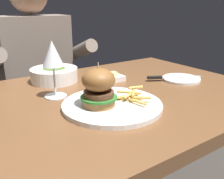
{
  "coord_description": "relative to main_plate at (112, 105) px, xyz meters",
  "views": [
    {
      "loc": [
        -0.45,
        -0.67,
        1.04
      ],
      "look_at": [
        -0.03,
        -0.07,
        0.78
      ],
      "focal_mm": 40.0,
      "sensor_mm": 36.0,
      "label": 1
    }
  ],
  "objects": [
    {
      "name": "bread_plate",
      "position": [
        0.39,
        0.07,
        -0.0
      ],
      "size": [
        0.15,
        0.15,
        0.01
      ],
      "primitive_type": "cylinder",
      "color": "white",
      "rests_on": "dining_table"
    },
    {
      "name": "wine_glass",
      "position": [
        -0.11,
        0.18,
        0.13
      ],
      "size": [
        0.07,
        0.07,
        0.19
      ],
      "color": "silver",
      "rests_on": "dining_table"
    },
    {
      "name": "diner_person",
      "position": [
        0.02,
        0.76,
        -0.18
      ],
      "size": [
        0.51,
        0.36,
        1.18
      ],
      "color": "#282833",
      "rests_on": "ground"
    },
    {
      "name": "table_knife",
      "position": [
        0.35,
        0.1,
        0.01
      ],
      "size": [
        0.2,
        0.12,
        0.01
      ],
      "color": "silver",
      "rests_on": "bread_plate"
    },
    {
      "name": "dining_table",
      "position": [
        0.05,
        0.1,
        -0.11
      ],
      "size": [
        1.11,
        0.77,
        0.74
      ],
      "color": "brown",
      "rests_on": "ground"
    },
    {
      "name": "fries_pile",
      "position": [
        0.06,
        -0.01,
        0.02
      ],
      "size": [
        0.11,
        0.12,
        0.03
      ],
      "color": "gold",
      "rests_on": "main_plate"
    },
    {
      "name": "butter_dish",
      "position": [
        0.16,
        0.23,
        0.0
      ],
      "size": [
        0.08,
        0.07,
        0.04
      ],
      "color": "white",
      "rests_on": "dining_table"
    },
    {
      "name": "soup_bowl",
      "position": [
        -0.04,
        0.35,
        0.02
      ],
      "size": [
        0.19,
        0.19,
        0.06
      ],
      "color": "white",
      "rests_on": "dining_table"
    },
    {
      "name": "burger_sandwich",
      "position": [
        -0.04,
        0.01,
        0.06
      ],
      "size": [
        0.11,
        0.11,
        0.13
      ],
      "color": "#9E6B38",
      "rests_on": "main_plate"
    },
    {
      "name": "main_plate",
      "position": [
        0.0,
        0.0,
        0.0
      ],
      "size": [
        0.3,
        0.3,
        0.01
      ],
      "primitive_type": "cylinder",
      "color": "white",
      "rests_on": "dining_table"
    }
  ]
}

